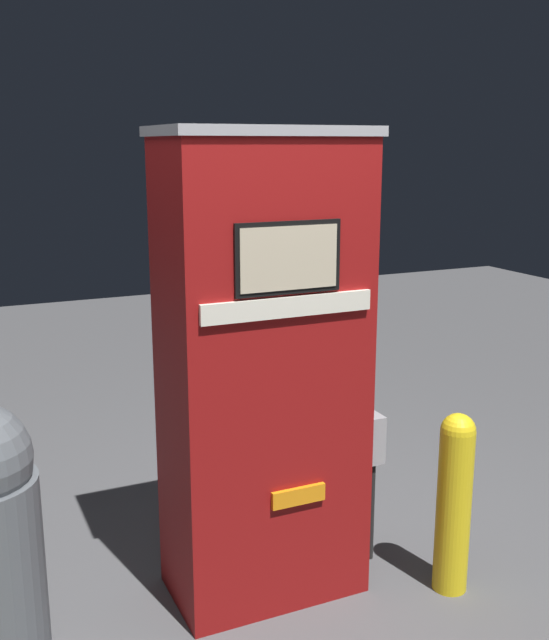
% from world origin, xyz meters
% --- Properties ---
extents(ground_plane, '(14.00, 14.00, 0.00)m').
position_xyz_m(ground_plane, '(0.00, 0.00, 0.00)').
color(ground_plane, '#4C4C4F').
extents(gas_pump, '(0.92, 0.51, 2.01)m').
position_xyz_m(gas_pump, '(0.00, 0.24, 1.01)').
color(gas_pump, maroon).
rests_on(gas_pump, ground_plane).
extents(safety_bollard, '(0.15, 0.15, 0.83)m').
position_xyz_m(safety_bollard, '(0.75, -0.13, 0.44)').
color(safety_bollard, yellow).
rests_on(safety_bollard, ground_plane).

